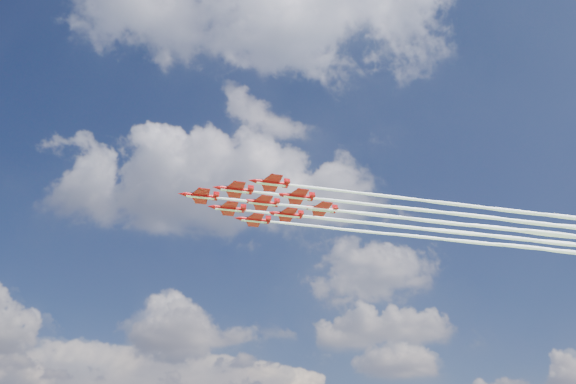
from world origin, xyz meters
TOP-DOWN VIEW (x-y plane):
  - jet_lead at (56.03, 17.45)m, footprint 157.40×46.00m
  - jet_row2_port at (66.51, 13.65)m, footprint 157.40×46.00m
  - jet_row2_starb at (63.26, 25.95)m, footprint 157.40×46.00m
  - jet_row3_port at (77.00, 9.84)m, footprint 157.40×46.00m
  - jet_row3_centre at (73.74, 22.14)m, footprint 157.40×46.00m
  - jet_row3_starb at (70.49, 34.44)m, footprint 157.40×46.00m
  - jet_row4_port at (84.23, 18.34)m, footprint 157.40×46.00m
  - jet_row4_starb at (80.97, 30.64)m, footprint 157.40×46.00m
  - jet_tail at (91.46, 26.83)m, footprint 157.40×46.00m

SIDE VIEW (x-z plane):
  - jet_lead at x=56.03m, z-range 84.46..87.41m
  - jet_row2_port at x=66.51m, z-range 84.46..87.41m
  - jet_row2_starb at x=63.26m, z-range 84.46..87.41m
  - jet_row3_port at x=77.00m, z-range 84.46..87.41m
  - jet_row3_centre at x=73.74m, z-range 84.46..87.41m
  - jet_row3_starb at x=70.49m, z-range 84.46..87.41m
  - jet_row4_port at x=84.23m, z-range 84.46..87.41m
  - jet_row4_starb at x=80.97m, z-range 84.46..87.41m
  - jet_tail at x=91.46m, z-range 84.46..87.41m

